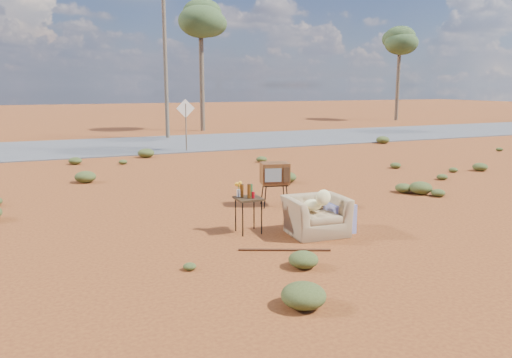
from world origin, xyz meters
name	(u,v)px	position (x,y,z in m)	size (l,w,h in m)	color
ground	(277,230)	(0.00, 0.00, 0.00)	(140.00, 140.00, 0.00)	brown
highway	(138,145)	(0.00, 15.00, 0.02)	(140.00, 7.00, 0.04)	#565659
armchair	(320,210)	(0.65, -0.48, 0.44)	(1.32, 0.82, 0.95)	#957851
tv_unit	(275,174)	(0.79, 1.81, 0.75)	(0.73, 0.64, 1.01)	black
side_table	(246,196)	(-0.61, 0.10, 0.70)	(0.48, 0.48, 0.96)	#322312
rusty_bar	(284,250)	(-0.42, -1.16, 0.02)	(0.04, 0.04, 1.55)	#532816
road_sign	(186,116)	(1.50, 12.00, 1.50)	(0.78, 0.06, 2.19)	brown
eucalyptus_center	(201,22)	(5.00, 21.00, 6.43)	(3.20, 3.20, 7.60)	brown
eucalyptus_right	(400,43)	(22.00, 24.00, 5.94)	(3.20, 3.20, 7.10)	brown
utility_pole_center	(165,57)	(2.00, 17.50, 4.15)	(1.40, 0.20, 8.00)	brown
scrub_patch	(178,185)	(-0.82, 4.41, 0.14)	(17.49, 8.07, 0.33)	#485525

